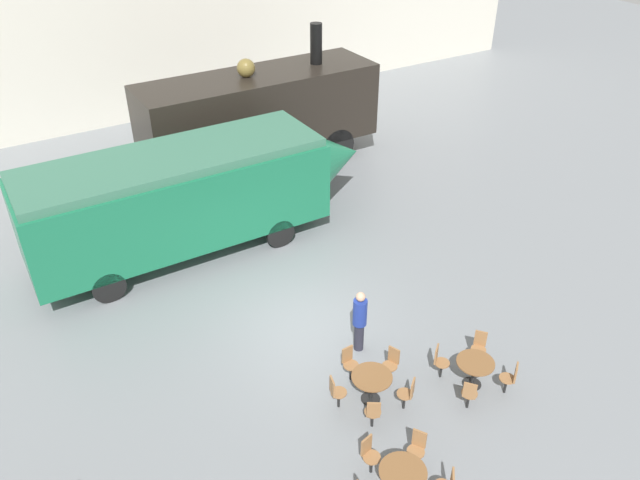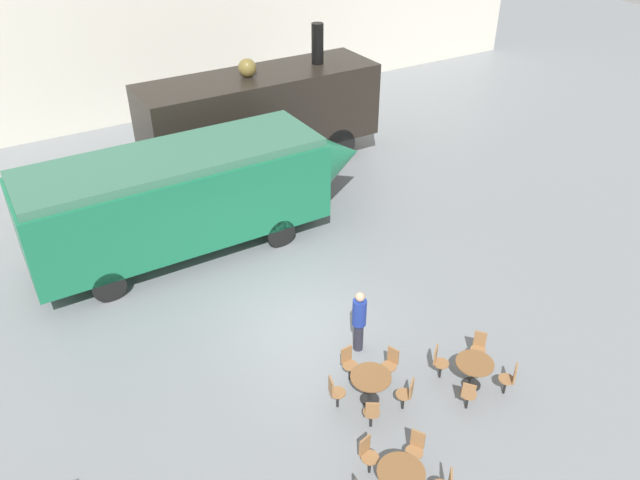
% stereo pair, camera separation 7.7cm
% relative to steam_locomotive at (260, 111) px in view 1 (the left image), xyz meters
% --- Properties ---
extents(ground_plane, '(80.00, 80.00, 0.00)m').
position_rel_steam_locomotive_xyz_m(ground_plane, '(-3.24, -8.67, -2.25)').
color(ground_plane, gray).
extents(backdrop_wall, '(44.00, 0.15, 9.00)m').
position_rel_steam_locomotive_xyz_m(backdrop_wall, '(-3.24, 7.08, 2.25)').
color(backdrop_wall, beige).
rests_on(backdrop_wall, ground_plane).
extents(steam_locomotive, '(8.74, 2.58, 5.06)m').
position_rel_steam_locomotive_xyz_m(steam_locomotive, '(0.00, 0.00, 0.00)').
color(steam_locomotive, black).
rests_on(steam_locomotive, ground_plane).
extents(streamlined_locomotive, '(10.66, 2.90, 3.19)m').
position_rel_steam_locomotive_xyz_m(streamlined_locomotive, '(-3.95, -3.83, -0.39)').
color(streamlined_locomotive, '#196B47').
rests_on(streamlined_locomotive, ground_plane).
extents(cafe_table_near, '(0.91, 0.91, 0.73)m').
position_rel_steam_locomotive_xyz_m(cafe_table_near, '(-4.20, -14.07, -1.66)').
color(cafe_table_near, black).
rests_on(cafe_table_near, ground_plane).
extents(cafe_table_mid, '(0.91, 0.91, 0.71)m').
position_rel_steam_locomotive_xyz_m(cafe_table_mid, '(-3.28, -11.78, -1.68)').
color(cafe_table_mid, black).
rests_on(cafe_table_mid, ground_plane).
extents(cafe_table_far, '(0.86, 0.86, 0.70)m').
position_rel_steam_locomotive_xyz_m(cafe_table_far, '(-1.02, -12.62, -1.69)').
color(cafe_table_far, black).
rests_on(cafe_table_far, ground_plane).
extents(cafe_chair_1, '(0.40, 0.39, 0.87)m').
position_rel_steam_locomotive_xyz_m(cafe_chair_1, '(-3.49, -13.64, -1.74)').
color(cafe_chair_1, black).
rests_on(cafe_chair_1, ground_plane).
extents(cafe_chair_2, '(0.36, 0.38, 0.87)m').
position_rel_steam_locomotive_xyz_m(cafe_chair_2, '(-4.39, -13.27, -1.74)').
color(cafe_chair_2, black).
rests_on(cafe_chair_2, ground_plane).
extents(cafe_chair_5, '(0.36, 0.36, 0.87)m').
position_rel_steam_locomotive_xyz_m(cafe_chair_5, '(-3.32, -10.95, -1.74)').
color(cafe_chair_5, black).
rests_on(cafe_chair_5, ground_plane).
extents(cafe_chair_6, '(0.38, 0.36, 0.87)m').
position_rel_steam_locomotive_xyz_m(cafe_chair_6, '(-4.08, -11.56, -1.74)').
color(cafe_chair_6, black).
rests_on(cafe_chair_6, ground_plane).
extents(cafe_chair_7, '(0.40, 0.40, 0.87)m').
position_rel_steam_locomotive_xyz_m(cafe_chair_7, '(-3.73, -12.47, -1.74)').
color(cafe_chair_7, black).
rests_on(cafe_chair_7, ground_plane).
extents(cafe_chair_8, '(0.40, 0.41, 0.87)m').
position_rel_steam_locomotive_xyz_m(cafe_chair_8, '(-2.76, -12.42, -1.74)').
color(cafe_chair_8, black).
rests_on(cafe_chair_8, ground_plane).
extents(cafe_chair_9, '(0.39, 0.38, 0.87)m').
position_rel_steam_locomotive_xyz_m(cafe_chair_9, '(-2.50, -11.48, -1.74)').
color(cafe_chair_9, black).
rests_on(cafe_chair_9, ground_plane).
extents(cafe_chair_10, '(0.40, 0.41, 0.87)m').
position_rel_steam_locomotive_xyz_m(cafe_chair_10, '(-1.53, -11.99, -1.74)').
color(cafe_chair_10, black).
rests_on(cafe_chair_10, ground_plane).
extents(cafe_chair_11, '(0.41, 0.40, 0.87)m').
position_rel_steam_locomotive_xyz_m(cafe_chair_11, '(-1.64, -13.12, -1.74)').
color(cafe_chair_11, black).
rests_on(cafe_chair_11, ground_plane).
extents(cafe_chair_12, '(0.40, 0.41, 0.87)m').
position_rel_steam_locomotive_xyz_m(cafe_chair_12, '(-0.51, -13.24, -1.74)').
color(cafe_chair_12, black).
rests_on(cafe_chair_12, ground_plane).
extents(cafe_chair_13, '(0.41, 0.40, 0.87)m').
position_rel_steam_locomotive_xyz_m(cafe_chair_13, '(-0.39, -12.11, -1.74)').
color(cafe_chair_13, black).
rests_on(cafe_chair_13, ground_plane).
extents(visitor_person, '(0.34, 0.34, 1.72)m').
position_rel_steam_locomotive_xyz_m(visitor_person, '(-2.57, -10.26, -1.31)').
color(visitor_person, '#262633').
rests_on(visitor_person, ground_plane).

